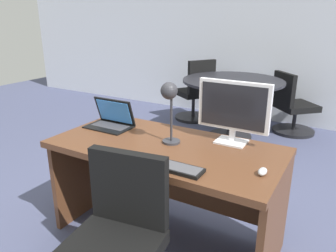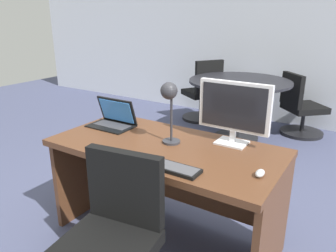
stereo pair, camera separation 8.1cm
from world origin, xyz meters
name	(u,v)px [view 1 (the left image)]	position (x,y,z in m)	size (l,w,h in m)	color
ground	(234,161)	(0.00, 1.50, 0.00)	(12.00, 12.00, 0.00)	#474C6B
back_wall	(282,25)	(0.00, 3.23, 1.40)	(10.00, 0.10, 2.80)	silver
desk	(168,169)	(0.00, 0.04, 0.53)	(1.54, 0.76, 0.73)	#56331E
monitor	(233,108)	(0.37, 0.26, 0.97)	(0.48, 0.16, 0.42)	silver
laptop	(112,118)	(-0.55, 0.12, 0.79)	(0.34, 0.23, 0.21)	black
keyboard	(177,168)	(0.24, -0.28, 0.74)	(0.31, 0.12, 0.02)	black
mouse	(262,172)	(0.67, -0.10, 0.75)	(0.05, 0.08, 0.04)	#B7BABF
desk_lamp	(170,99)	(0.02, 0.03, 1.03)	(0.12, 0.14, 0.42)	#2D2D33
meeting_table	(232,94)	(-0.30, 2.17, 0.59)	(1.26, 1.26, 0.78)	black
meeting_chair_near	(196,96)	(-1.04, 2.66, 0.38)	(0.65, 0.64, 0.93)	black
meeting_chair_far	(292,110)	(0.34, 2.79, 0.33)	(0.66, 0.66, 0.83)	black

